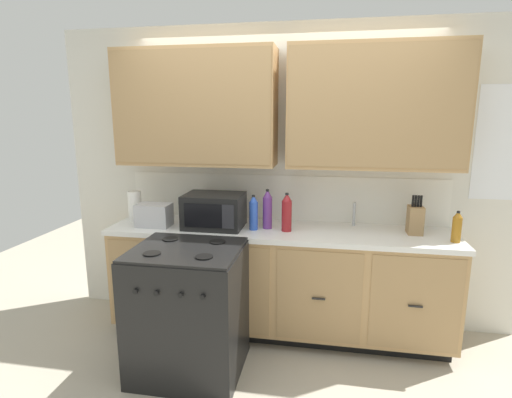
% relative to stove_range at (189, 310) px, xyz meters
% --- Properties ---
extents(ground_plane, '(8.00, 8.00, 0.00)m').
position_rel_stove_range_xyz_m(ground_plane, '(0.57, 0.33, -0.47)').
color(ground_plane, '#B2A893').
extents(wall_unit, '(3.98, 0.40, 2.60)m').
position_rel_stove_range_xyz_m(wall_unit, '(0.57, 0.83, 1.21)').
color(wall_unit, silver).
rests_on(wall_unit, ground_plane).
extents(counter_run, '(2.81, 0.64, 0.93)m').
position_rel_stove_range_xyz_m(counter_run, '(0.57, 0.63, 0.01)').
color(counter_run, black).
rests_on(counter_run, ground_plane).
extents(stove_range, '(0.76, 0.68, 0.95)m').
position_rel_stove_range_xyz_m(stove_range, '(0.00, 0.00, 0.00)').
color(stove_range, black).
rests_on(stove_range, ground_plane).
extents(microwave, '(0.48, 0.37, 0.28)m').
position_rel_stove_range_xyz_m(microwave, '(0.03, 0.59, 0.60)').
color(microwave, black).
rests_on(microwave, counter_run).
extents(toaster, '(0.28, 0.18, 0.19)m').
position_rel_stove_range_xyz_m(toaster, '(-0.47, 0.53, 0.55)').
color(toaster, '#B7B7BC').
rests_on(toaster, counter_run).
extents(knife_block, '(0.11, 0.14, 0.31)m').
position_rel_stove_range_xyz_m(knife_block, '(1.64, 0.68, 0.57)').
color(knife_block, '#9C794E').
rests_on(knife_block, counter_run).
extents(sink_faucet, '(0.02, 0.02, 0.20)m').
position_rel_stove_range_xyz_m(sink_faucet, '(1.18, 0.84, 0.56)').
color(sink_faucet, '#B2B5BA').
rests_on(sink_faucet, counter_run).
extents(paper_towel_roll, '(0.12, 0.12, 0.26)m').
position_rel_stove_range_xyz_m(paper_towel_roll, '(-0.72, 0.69, 0.59)').
color(paper_towel_roll, white).
rests_on(paper_towel_roll, counter_run).
extents(bottle_amber, '(0.07, 0.07, 0.23)m').
position_rel_stove_range_xyz_m(bottle_amber, '(1.90, 0.51, 0.57)').
color(bottle_amber, '#9E6619').
rests_on(bottle_amber, counter_run).
extents(bottle_violet, '(0.08, 0.08, 0.33)m').
position_rel_stove_range_xyz_m(bottle_violet, '(0.48, 0.63, 0.62)').
color(bottle_violet, '#663384').
rests_on(bottle_violet, counter_run).
extents(bottle_red, '(0.08, 0.08, 0.31)m').
position_rel_stove_range_xyz_m(bottle_red, '(0.64, 0.58, 0.61)').
color(bottle_red, maroon).
rests_on(bottle_red, counter_run).
extents(bottle_blue, '(0.07, 0.07, 0.29)m').
position_rel_stove_range_xyz_m(bottle_blue, '(0.37, 0.57, 0.60)').
color(bottle_blue, blue).
rests_on(bottle_blue, counter_run).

